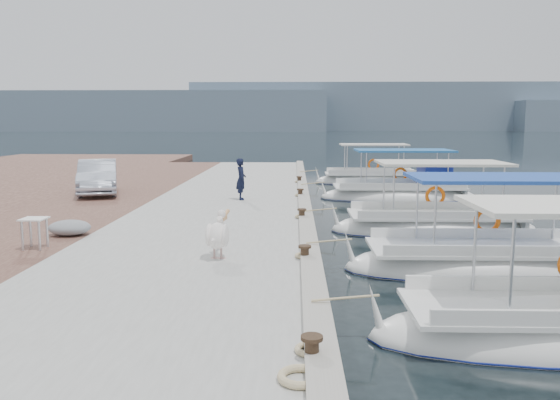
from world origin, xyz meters
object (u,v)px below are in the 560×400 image
at_px(fishing_caique_b, 489,266).
at_px(parked_car, 98,177).
at_px(fisherman, 241,179).
at_px(fishing_caique_d, 401,195).
at_px(fishing_caique_c, 434,228).
at_px(fishing_caique_e, 370,181).
at_px(pelican, 218,234).

bearing_deg(fishing_caique_b, parked_car, 142.55).
height_order(fisherman, parked_car, fisherman).
xyz_separation_m(fishing_caique_b, fishing_caique_d, (0.25, 12.07, 0.07)).
bearing_deg(fishing_caique_c, fishing_caique_e, 90.57).
distance_m(fishing_caique_c, fishing_caique_d, 7.50).
bearing_deg(fishing_caique_b, fishing_caique_e, 90.83).
bearing_deg(fishing_caique_d, fisherman, -150.07).
xyz_separation_m(fishing_caique_b, fishing_caique_c, (-0.13, 4.58, 0.00)).
bearing_deg(fishing_caique_e, fisherman, -121.86).
height_order(fishing_caique_e, parked_car, fishing_caique_e).
xyz_separation_m(fishing_caique_c, fishing_caique_e, (-0.14, 13.73, 0.00)).
bearing_deg(fishing_caique_c, fisherman, 151.18).
height_order(fishing_caique_c, fishing_caique_d, same).
height_order(fishing_caique_b, pelican, fishing_caique_b).
bearing_deg(parked_car, fishing_caique_d, -7.81).
bearing_deg(fisherman, pelican, 170.77).
distance_m(fishing_caique_c, pelican, 8.23).
relative_size(fishing_caique_d, fishing_caique_e, 1.13).
xyz_separation_m(fishing_caique_d, fisherman, (-6.84, -3.94, 1.10)).
distance_m(fishing_caique_e, fisherman, 12.04).
bearing_deg(parked_car, fishing_caique_b, -55.56).
distance_m(fishing_caique_d, pelican, 14.51).
bearing_deg(parked_car, fisherman, -32.69).
bearing_deg(fishing_caique_e, fishing_caique_d, -85.25).
distance_m(fishing_caique_b, pelican, 6.34).
distance_m(fishing_caique_d, fishing_caique_e, 6.26).
height_order(pelican, fisherman, fisherman).
xyz_separation_m(fishing_caique_c, pelican, (-6.08, -5.47, 0.90)).
bearing_deg(fisherman, fishing_caique_c, -130.43).
relative_size(fishing_caique_e, pelican, 4.70).
relative_size(fishing_caique_b, pelican, 5.10).
distance_m(fishing_caique_b, parked_car, 16.02).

